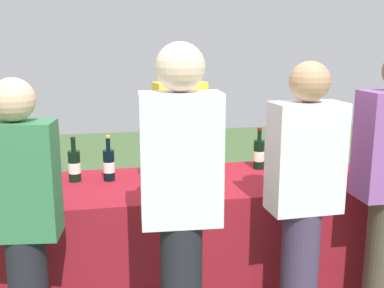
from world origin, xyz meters
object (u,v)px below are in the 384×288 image
at_px(wine_bottle_0, 74,165).
at_px(wine_bottle_4, 259,154).
at_px(wine_bottle_3, 217,156).
at_px(wine_bottle_1, 109,165).
at_px(guest_1, 181,204).
at_px(wine_glass_3, 323,167).
at_px(wine_bottle_2, 146,161).
at_px(server_pouring, 180,148).
at_px(wine_glass_2, 276,171).
at_px(wine_glass_0, 47,179).
at_px(guest_2, 303,197).
at_px(guest_0, 23,221).
at_px(wine_glass_1, 176,172).
at_px(ice_bucket, 295,157).

bearing_deg(wine_bottle_0, wine_bottle_4, 2.07).
bearing_deg(wine_bottle_3, wine_bottle_1, -174.70).
bearing_deg(wine_bottle_3, guest_1, -114.15).
bearing_deg(wine_bottle_3, wine_glass_3, -34.70).
relative_size(wine_bottle_3, guest_1, 0.19).
height_order(wine_bottle_2, wine_bottle_4, wine_bottle_2).
bearing_deg(wine_bottle_2, server_pouring, 56.91).
xyz_separation_m(wine_bottle_0, wine_glass_2, (1.26, -0.36, -0.01)).
xyz_separation_m(wine_bottle_2, wine_glass_2, (0.79, -0.35, -0.02)).
bearing_deg(wine_glass_3, wine_bottle_0, 166.67).
height_order(wine_bottle_3, wine_glass_0, wine_bottle_3).
distance_m(wine_bottle_2, wine_glass_0, 0.66).
bearing_deg(guest_2, guest_0, 177.94).
bearing_deg(guest_2, wine_glass_0, 156.57).
xyz_separation_m(wine_glass_1, ice_bucket, (0.92, 0.27, -0.02)).
bearing_deg(wine_glass_3, guest_2, -128.65).
distance_m(wine_bottle_1, wine_bottle_4, 1.08).
bearing_deg(guest_1, guest_0, 171.27).
bearing_deg(guest_0, wine_bottle_2, 55.87).
distance_m(wine_bottle_2, wine_bottle_4, 0.83).
relative_size(wine_bottle_2, guest_1, 0.18).
bearing_deg(wine_bottle_0, server_pouring, 31.63).
relative_size(guest_0, guest_2, 0.96).
distance_m(wine_glass_0, wine_glass_1, 0.79).
height_order(wine_bottle_4, guest_0, guest_0).
height_order(wine_bottle_4, ice_bucket, wine_bottle_4).
bearing_deg(wine_bottle_1, wine_bottle_4, 4.00).
xyz_separation_m(wine_glass_3, ice_bucket, (-0.03, 0.37, -0.02)).
bearing_deg(wine_glass_1, ice_bucket, 16.40).
bearing_deg(wine_bottle_1, wine_glass_1, -31.56).
xyz_separation_m(server_pouring, guest_0, (-1.01, -1.26, -0.04)).
bearing_deg(wine_glass_2, guest_2, -92.01).
height_order(wine_bottle_2, ice_bucket, wine_bottle_2).
relative_size(wine_glass_1, wine_glass_3, 0.95).
bearing_deg(server_pouring, wine_glass_2, 110.39).
height_order(wine_bottle_2, wine_glass_3, wine_bottle_2).
bearing_deg(ice_bucket, wine_bottle_4, 167.35).
bearing_deg(guest_0, wine_glass_1, 37.86).
relative_size(wine_glass_3, guest_0, 0.10).
height_order(wine_bottle_4, server_pouring, server_pouring).
bearing_deg(wine_glass_2, wine_bottle_0, 164.07).
distance_m(wine_bottle_0, wine_bottle_3, 0.98).
distance_m(guest_0, guest_2, 1.46).
xyz_separation_m(wine_bottle_4, wine_glass_0, (-1.45, -0.27, -0.02)).
bearing_deg(wine_bottle_2, wine_bottle_4, 3.75).
bearing_deg(wine_glass_1, wine_bottle_3, 42.79).
distance_m(wine_glass_0, server_pouring, 1.18).
bearing_deg(wine_bottle_3, wine_glass_1, -137.21).
relative_size(wine_bottle_1, wine_bottle_2, 1.00).
relative_size(wine_glass_0, guest_2, 0.08).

